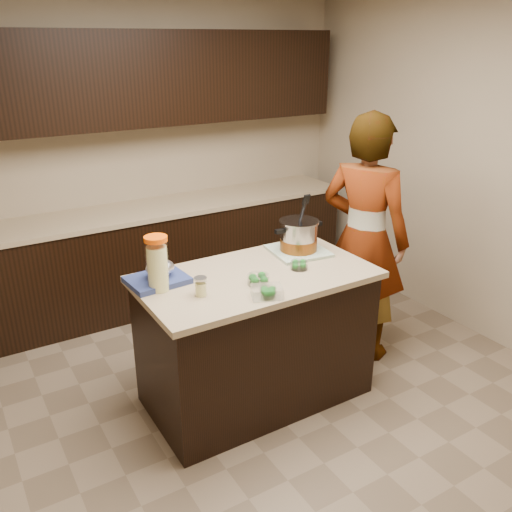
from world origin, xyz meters
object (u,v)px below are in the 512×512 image
(island, at_px, (256,337))
(person, at_px, (364,239))
(stock_pot, at_px, (299,237))
(lemonade_pitcher, at_px, (158,266))

(island, xyz_separation_m, person, (0.98, 0.11, 0.46))
(island, bearing_deg, person, 6.43)
(stock_pot, relative_size, lemonade_pitcher, 1.16)
(lemonade_pitcher, height_order, person, person)
(island, distance_m, stock_pot, 0.73)
(stock_pot, distance_m, person, 0.55)
(stock_pot, height_order, lemonade_pitcher, stock_pot)
(island, height_order, person, person)
(island, bearing_deg, stock_pot, 20.54)
(island, distance_m, person, 1.09)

